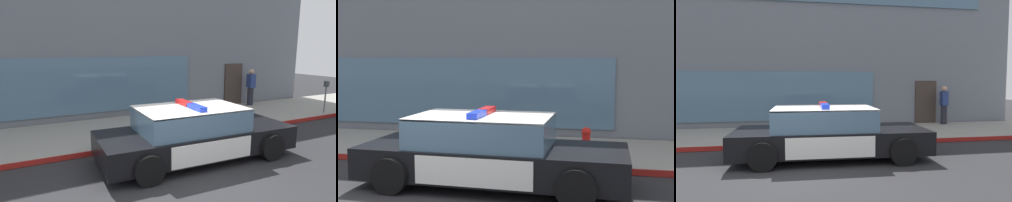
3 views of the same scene
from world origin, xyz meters
The scene contains 8 objects.
ground centered at (0.00, 0.00, 0.00)m, with size 48.00×48.00×0.00m, color #262628.
sidewalk centered at (0.00, 3.97, 0.07)m, with size 48.00×3.42×0.15m, color gray.
curb_red_paint centered at (0.00, 2.24, 0.08)m, with size 28.80×0.04×0.14m, color maroon.
storefront_building centered at (-0.18, 10.79, 4.14)m, with size 20.95×10.20×8.29m.
police_cruiser centered at (1.06, 0.92, 0.68)m, with size 5.14×2.21×1.49m.
fire_hydrant centered at (2.86, 3.04, 0.50)m, with size 0.34×0.39×0.73m.
pedestrian_on_sidewalk centered at (6.74, 5.18, 1.01)m, with size 0.32×0.44×1.71m.
parking_meter centered at (8.43, 2.54, 1.08)m, with size 0.12×0.18×1.34m.
Camera 1 is at (-2.72, -5.23, 2.88)m, focal length 30.84 mm.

